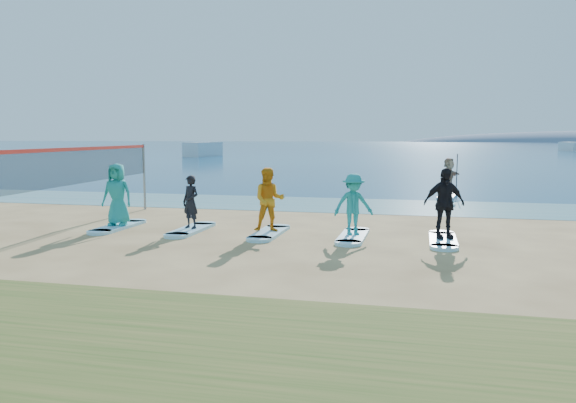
% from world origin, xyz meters
% --- Properties ---
extents(ground, '(600.00, 600.00, 0.00)m').
position_xyz_m(ground, '(0.00, 0.00, 0.00)').
color(ground, tan).
rests_on(ground, ground).
extents(shallow_water, '(600.00, 600.00, 0.00)m').
position_xyz_m(shallow_water, '(0.00, 10.50, 0.01)').
color(shallow_water, teal).
rests_on(shallow_water, ground).
extents(ocean, '(600.00, 600.00, 0.00)m').
position_xyz_m(ocean, '(0.00, 160.00, 0.01)').
color(ocean, navy).
rests_on(ocean, ground).
extents(volleyball_net, '(0.99, 9.05, 2.50)m').
position_xyz_m(volleyball_net, '(-7.29, 2.92, 1.90)').
color(volleyball_net, gray).
rests_on(volleyball_net, ground).
extents(paddleboard, '(1.13, 3.07, 0.12)m').
position_xyz_m(paddleboard, '(3.79, 14.74, 0.06)').
color(paddleboard, silver).
rests_on(paddleboard, ground).
extents(paddleboarder, '(1.06, 1.64, 1.70)m').
position_xyz_m(paddleboarder, '(3.79, 14.74, 0.97)').
color(paddleboarder, tan).
rests_on(paddleboarder, paddleboard).
extents(boat_offshore_a, '(3.19, 7.78, 2.01)m').
position_xyz_m(boat_offshore_a, '(-27.66, 62.42, 0.00)').
color(boat_offshore_a, silver).
rests_on(boat_offshore_a, ground).
extents(boat_offshore_b, '(3.31, 7.14, 1.74)m').
position_xyz_m(boat_offshore_b, '(30.48, 106.94, 0.00)').
color(boat_offshore_b, silver).
rests_on(boat_offshore_b, ground).
extents(surfboard_0, '(0.70, 2.20, 0.09)m').
position_xyz_m(surfboard_0, '(-6.41, 3.16, 0.04)').
color(surfboard_0, '#A4E5FF').
rests_on(surfboard_0, ground).
extents(student_0, '(0.96, 0.67, 1.88)m').
position_xyz_m(student_0, '(-6.41, 3.16, 1.03)').
color(student_0, teal).
rests_on(student_0, surfboard_0).
extents(surfboard_1, '(0.70, 2.20, 0.09)m').
position_xyz_m(surfboard_1, '(-4.01, 3.16, 0.04)').
color(surfboard_1, '#A4E5FF').
rests_on(surfboard_1, ground).
extents(student_1, '(0.67, 0.56, 1.56)m').
position_xyz_m(student_1, '(-4.01, 3.16, 0.87)').
color(student_1, black).
rests_on(student_1, surfboard_1).
extents(surfboard_2, '(0.70, 2.20, 0.09)m').
position_xyz_m(surfboard_2, '(-1.62, 3.16, 0.04)').
color(surfboard_2, '#A4E5FF').
rests_on(surfboard_2, ground).
extents(student_2, '(1.03, 0.89, 1.82)m').
position_xyz_m(student_2, '(-1.62, 3.16, 1.00)').
color(student_2, orange).
rests_on(student_2, surfboard_2).
extents(surfboard_3, '(0.70, 2.20, 0.09)m').
position_xyz_m(surfboard_3, '(0.78, 3.16, 0.04)').
color(surfboard_3, '#A4E5FF').
rests_on(surfboard_3, ground).
extents(student_3, '(1.25, 1.01, 1.69)m').
position_xyz_m(student_3, '(0.78, 3.16, 0.93)').
color(student_3, teal).
rests_on(student_3, surfboard_3).
extents(surfboard_4, '(0.70, 2.20, 0.09)m').
position_xyz_m(surfboard_4, '(3.18, 3.16, 0.04)').
color(surfboard_4, '#A4E5FF').
rests_on(surfboard_4, ground).
extents(student_4, '(1.19, 0.79, 1.87)m').
position_xyz_m(student_4, '(3.18, 3.16, 1.03)').
color(student_4, black).
rests_on(student_4, surfboard_4).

